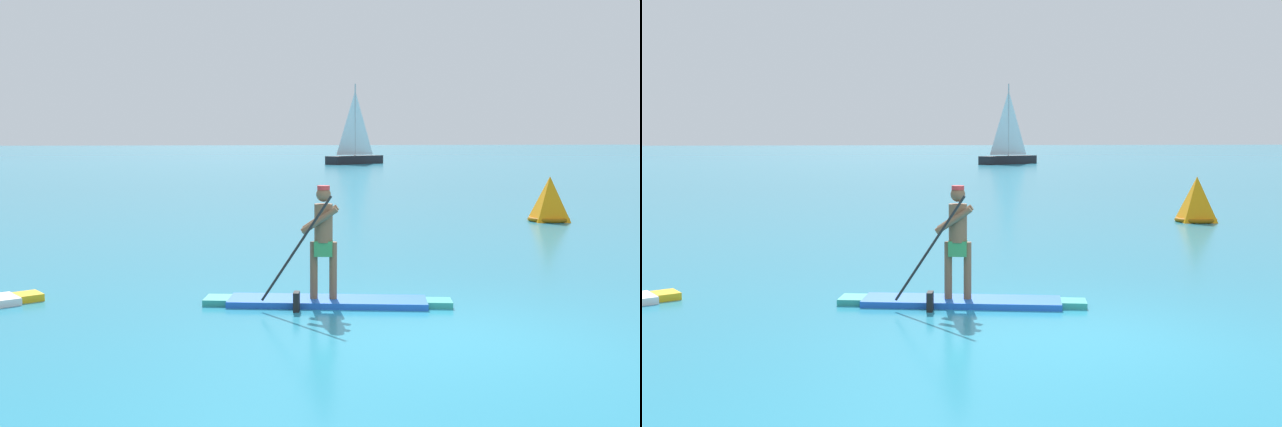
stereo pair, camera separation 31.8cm
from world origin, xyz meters
TOP-DOWN VIEW (x-y plane):
  - ground at (0.00, 0.00)m, footprint 440.00×440.00m
  - paddleboarder_mid_center at (-1.13, 1.98)m, footprint 3.54×1.31m
  - race_marker_buoy at (7.16, 11.41)m, footprint 1.34×1.34m
  - sailboat_right_horizon at (12.00, 57.61)m, footprint 5.98×4.97m

SIDE VIEW (x-z plane):
  - ground at x=0.00m, z-range 0.00..0.00m
  - paddleboarder_mid_center at x=-1.13m, z-range -0.52..1.24m
  - race_marker_buoy at x=7.16m, z-range -0.07..1.21m
  - sailboat_right_horizon at x=12.00m, z-range -2.64..4.52m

